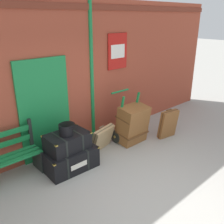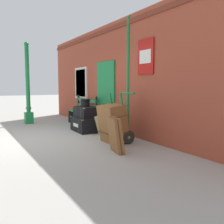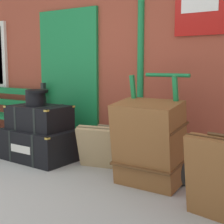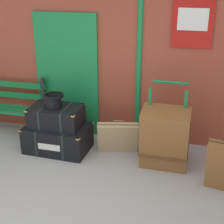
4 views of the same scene
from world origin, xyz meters
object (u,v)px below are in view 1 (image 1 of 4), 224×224
object	(u,v)px
round_hatbox	(66,129)
porters_trolley	(127,129)
steamer_trunk_middle	(67,141)
suitcase_charcoal	(168,124)
suitcase_umber	(102,138)
steamer_trunk_base	(70,158)
large_brown_trunk	(132,124)

from	to	relation	value
round_hatbox	porters_trolley	size ratio (longest dim) A/B	0.26
steamer_trunk_middle	porters_trolley	distance (m)	1.76
suitcase_charcoal	suitcase_umber	xyz separation A→B (m)	(-1.59, 0.63, -0.09)
round_hatbox	suitcase_charcoal	xyz separation A→B (m)	(2.59, -0.48, -0.50)
steamer_trunk_middle	suitcase_umber	bearing A→B (deg)	7.07
steamer_trunk_base	steamer_trunk_middle	world-z (taller)	steamer_trunk_middle
round_hatbox	large_brown_trunk	distance (m)	1.80
steamer_trunk_base	steamer_trunk_middle	size ratio (longest dim) A/B	1.27
large_brown_trunk	suitcase_umber	size ratio (longest dim) A/B	1.36
steamer_trunk_middle	suitcase_charcoal	distance (m)	2.62
porters_trolley	large_brown_trunk	xyz separation A→B (m)	(0.00, -0.18, 0.19)
suitcase_charcoal	steamer_trunk_middle	bearing A→B (deg)	168.73
steamer_trunk_base	round_hatbox	xyz separation A→B (m)	(-0.04, -0.00, 0.65)
steamer_trunk_middle	suitcase_charcoal	size ratio (longest dim) A/B	1.10
steamer_trunk_base	suitcase_charcoal	world-z (taller)	suitcase_charcoal
round_hatbox	suitcase_charcoal	size ratio (longest dim) A/B	0.42
round_hatbox	suitcase_umber	world-z (taller)	round_hatbox
suitcase_umber	large_brown_trunk	bearing A→B (deg)	-15.88
steamer_trunk_middle	round_hatbox	bearing A→B (deg)	-129.29
porters_trolley	round_hatbox	bearing A→B (deg)	-176.35
porters_trolley	suitcase_charcoal	distance (m)	1.03
steamer_trunk_base	steamer_trunk_middle	bearing A→B (deg)	116.44
suitcase_charcoal	round_hatbox	bearing A→B (deg)	169.46
steamer_trunk_middle	porters_trolley	xyz separation A→B (m)	(1.73, 0.08, -0.31)
round_hatbox	porters_trolley	distance (m)	1.85
steamer_trunk_base	large_brown_trunk	xyz separation A→B (m)	(1.71, -0.07, 0.25)
steamer_trunk_middle	large_brown_trunk	bearing A→B (deg)	-3.08
porters_trolley	suitcase_umber	distance (m)	0.75
large_brown_trunk	round_hatbox	bearing A→B (deg)	177.93
round_hatbox	steamer_trunk_base	bearing A→B (deg)	4.18
steamer_trunk_middle	round_hatbox	xyz separation A→B (m)	(-0.02, -0.03, 0.28)
steamer_trunk_base	large_brown_trunk	bearing A→B (deg)	-2.21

